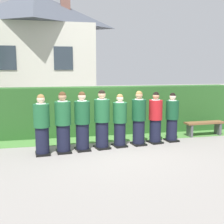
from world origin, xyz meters
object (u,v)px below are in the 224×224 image
object	(u,v)px
student_front_row_0	(42,126)
student_front_row_7	(172,118)
student_front_row_4	(120,122)
student_front_row_2	(82,123)
student_front_row_3	(102,121)
student_front_row_1	(63,124)
wooden_bench	(204,126)
student_front_row_5	(139,119)
student_in_red_blazer	(155,119)

from	to	relation	value
student_front_row_0	student_front_row_7	world-z (taller)	student_front_row_0
student_front_row_0	student_front_row_4	size ratio (longest dim) A/B	1.04
student_front_row_2	student_front_row_3	distance (m)	0.58
student_front_row_4	student_front_row_7	xyz separation A→B (m)	(1.77, 0.24, -0.01)
student_front_row_2	student_front_row_4	world-z (taller)	student_front_row_2
student_front_row_1	student_front_row_3	distance (m)	1.13
student_front_row_1	wooden_bench	world-z (taller)	student_front_row_1
student_front_row_1	student_front_row_5	xyz separation A→B (m)	(2.27, 0.31, -0.02)
student_front_row_4	student_front_row_0	bearing A→B (deg)	-171.41
student_in_red_blazer	student_front_row_1	bearing A→B (deg)	-171.99
student_front_row_1	student_in_red_blazer	distance (m)	2.87
student_in_red_blazer	student_front_row_7	size ratio (longest dim) A/B	1.03
student_front_row_2	student_front_row_0	bearing A→B (deg)	-171.02
student_front_row_0	wooden_bench	distance (m)	5.53
student_front_row_2	student_front_row_5	bearing A→B (deg)	7.08
student_front_row_1	student_front_row_3	world-z (taller)	student_front_row_3
wooden_bench	student_front_row_4	bearing A→B (deg)	-167.77
student_in_red_blazer	student_front_row_7	xyz separation A→B (m)	(0.60, 0.10, -0.02)
student_front_row_1	student_in_red_blazer	size ratio (longest dim) A/B	1.06
student_front_row_2	wooden_bench	world-z (taller)	student_front_row_2
student_front_row_0	student_front_row_7	bearing A→B (deg)	8.23
student_front_row_0	wooden_bench	world-z (taller)	student_front_row_0
student_front_row_3	student_front_row_5	distance (m)	1.16
student_front_row_0	student_front_row_1	distance (m)	0.57
student_front_row_2	student_in_red_blazer	distance (m)	2.33
student_front_row_3	student_front_row_7	distance (m)	2.35
student_front_row_0	student_front_row_5	world-z (taller)	student_front_row_5
student_front_row_2	student_front_row_4	size ratio (longest dim) A/B	1.07
student_front_row_1	student_front_row_2	size ratio (longest dim) A/B	1.01
student_front_row_0	student_front_row_4	bearing A→B (deg)	8.59
student_front_row_1	student_front_row_2	xyz separation A→B (m)	(0.54, 0.09, -0.01)
student_front_row_1	student_front_row_7	size ratio (longest dim) A/B	1.09
student_front_row_3	student_in_red_blazer	size ratio (longest dim) A/B	1.06
student_front_row_2	student_front_row_3	bearing A→B (deg)	8.35
student_front_row_2	student_in_red_blazer	size ratio (longest dim) A/B	1.05
student_front_row_4	student_front_row_2	bearing A→B (deg)	-171.79
student_front_row_1	student_in_red_blazer	world-z (taller)	student_front_row_1
student_front_row_2	student_front_row_4	distance (m)	1.14
student_front_row_0	student_front_row_1	xyz separation A→B (m)	(0.56, 0.08, 0.02)
student_front_row_3	student_front_row_4	bearing A→B (deg)	8.06
wooden_bench	student_front_row_7	bearing A→B (deg)	-162.39
student_front_row_1	wooden_bench	distance (m)	4.96
student_in_red_blazer	wooden_bench	size ratio (longest dim) A/B	1.13
student_front_row_1	student_front_row_5	size ratio (longest dim) A/B	1.03
student_in_red_blazer	student_front_row_3	bearing A→B (deg)	-172.63
student_front_row_2	wooden_bench	xyz separation A→B (m)	(4.31, 0.85, -0.44)
student_front_row_0	student_in_red_blazer	xyz separation A→B (m)	(3.41, 0.48, -0.02)
student_front_row_4	student_in_red_blazer	world-z (taller)	student_in_red_blazer
student_front_row_0	student_front_row_5	bearing A→B (deg)	7.82
student_front_row_0	student_front_row_2	xyz separation A→B (m)	(1.10, 0.17, 0.02)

